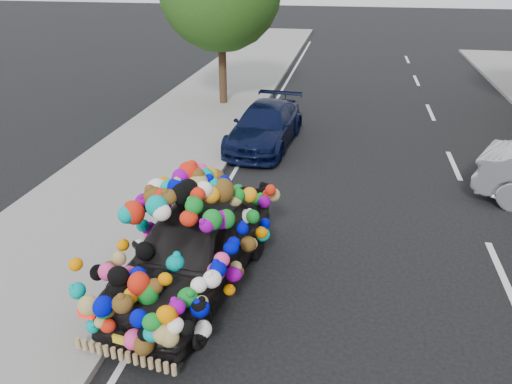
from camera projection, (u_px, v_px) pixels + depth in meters
ground at (297, 252)px, 9.34m from camera, size 100.00×100.00×0.00m
sidewalk at (84, 228)px, 10.04m from camera, size 4.00×60.00×0.12m
kerb at (177, 237)px, 9.71m from camera, size 0.15×60.00×0.13m
lane_markings at (501, 272)px, 8.73m from camera, size 6.00×50.00×0.01m
plush_art_car at (191, 230)px, 8.00m from camera, size 2.60×4.49×2.03m
navy_sedan at (265, 126)px, 14.34m from camera, size 1.98×4.15×1.17m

